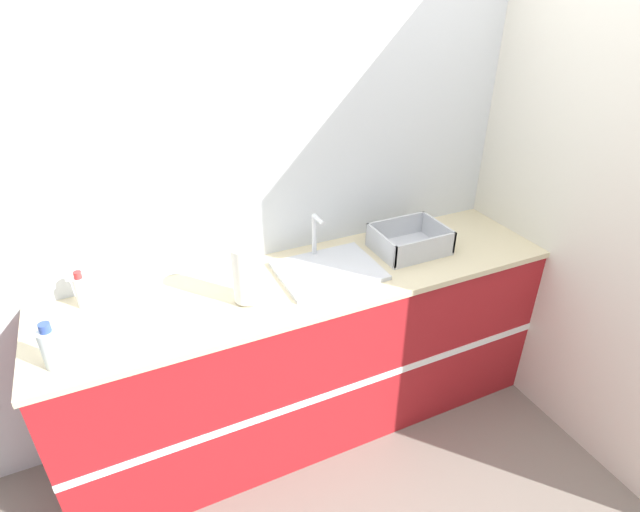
% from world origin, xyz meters
% --- Properties ---
extents(ground_plane, '(12.00, 12.00, 0.00)m').
position_xyz_m(ground_plane, '(0.00, 0.00, 0.00)').
color(ground_plane, slate).
extents(wall_back, '(4.84, 0.06, 2.60)m').
position_xyz_m(wall_back, '(0.00, 0.62, 1.30)').
color(wall_back, silver).
rests_on(wall_back, ground_plane).
extents(wall_right, '(0.06, 2.59, 2.60)m').
position_xyz_m(wall_right, '(1.25, 0.29, 1.30)').
color(wall_right, beige).
rests_on(wall_right, ground_plane).
extents(counter_cabinet, '(2.46, 0.61, 0.94)m').
position_xyz_m(counter_cabinet, '(0.00, 0.29, 0.47)').
color(counter_cabinet, maroon).
rests_on(counter_cabinet, ground_plane).
extents(sink, '(0.48, 0.37, 0.24)m').
position_xyz_m(sink, '(0.10, 0.30, 0.95)').
color(sink, silver).
rests_on(sink, counter_cabinet).
extents(paper_towel_roll, '(0.11, 0.11, 0.27)m').
position_xyz_m(paper_towel_roll, '(-0.33, 0.23, 1.07)').
color(paper_towel_roll, '#4C4C51').
rests_on(paper_towel_roll, counter_cabinet).
extents(dish_rack, '(0.36, 0.28, 0.13)m').
position_xyz_m(dish_rack, '(0.57, 0.32, 0.98)').
color(dish_rack, '#B7BABF').
rests_on(dish_rack, counter_cabinet).
extents(bottle_white_spray, '(0.06, 0.06, 0.17)m').
position_xyz_m(bottle_white_spray, '(-0.97, 0.49, 1.01)').
color(bottle_white_spray, white).
rests_on(bottle_white_spray, counter_cabinet).
extents(bottle_clear, '(0.07, 0.07, 0.19)m').
position_xyz_m(bottle_clear, '(-1.09, 0.13, 1.02)').
color(bottle_clear, silver).
rests_on(bottle_clear, counter_cabinet).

